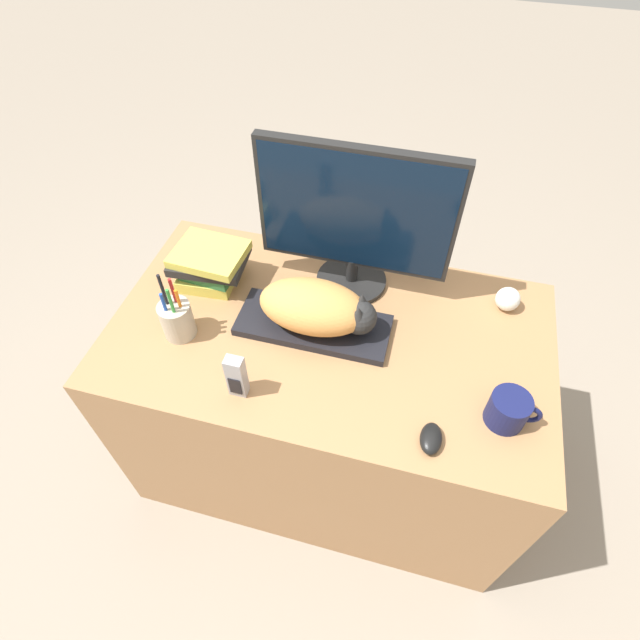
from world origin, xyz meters
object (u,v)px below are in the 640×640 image
at_px(keyboard, 313,325).
at_px(book_stack, 210,264).
at_px(coffee_mug, 509,410).
at_px(phone, 236,377).
at_px(computer_mouse, 431,438).
at_px(baseball, 508,299).
at_px(pen_cup, 177,319).
at_px(cat, 319,308).
at_px(monitor, 355,218).

bearing_deg(keyboard, book_stack, 162.86).
bearing_deg(coffee_mug, book_stack, 162.96).
bearing_deg(phone, computer_mouse, -1.88).
distance_m(coffee_mug, baseball, 0.38).
height_order(pen_cup, phone, pen_cup).
height_order(computer_mouse, coffee_mug, coffee_mug).
bearing_deg(cat, computer_mouse, -37.88).
distance_m(cat, monitor, 0.26).
bearing_deg(computer_mouse, baseball, 71.79).
relative_size(monitor, book_stack, 2.38).
bearing_deg(cat, book_stack, 163.54).
height_order(keyboard, book_stack, book_stack).
xyz_separation_m(computer_mouse, phone, (-0.49, 0.02, 0.05)).
distance_m(computer_mouse, book_stack, 0.81).
distance_m(cat, book_stack, 0.39).
bearing_deg(pen_cup, cat, 16.80).
height_order(coffee_mug, pen_cup, pen_cup).
distance_m(cat, phone, 0.29).
relative_size(computer_mouse, book_stack, 0.37).
height_order(cat, monitor, monitor).
height_order(monitor, baseball, monitor).
xyz_separation_m(monitor, book_stack, (-0.42, -0.10, -0.18)).
height_order(computer_mouse, pen_cup, pen_cup).
bearing_deg(baseball, coffee_mug, -88.94).
bearing_deg(monitor, cat, -102.99).
xyz_separation_m(cat, monitor, (0.05, 0.21, 0.16)).
bearing_deg(pen_cup, coffee_mug, -3.21).
bearing_deg(pen_cup, monitor, 37.24).
distance_m(keyboard, phone, 0.29).
distance_m(monitor, baseball, 0.51).
relative_size(monitor, coffee_mug, 4.25).
relative_size(computer_mouse, phone, 0.63).
distance_m(cat, baseball, 0.56).
xyz_separation_m(monitor, coffee_mug, (0.47, -0.37, -0.20)).
relative_size(pen_cup, baseball, 3.06).
distance_m(pen_cup, book_stack, 0.22).
xyz_separation_m(cat, book_stack, (-0.37, 0.11, -0.03)).
bearing_deg(phone, keyboard, 63.40).
bearing_deg(phone, coffee_mug, 7.91).
xyz_separation_m(keyboard, pen_cup, (-0.36, -0.11, 0.05)).
xyz_separation_m(baseball, phone, (-0.65, -0.48, 0.03)).
distance_m(pen_cup, phone, 0.27).
relative_size(cat, phone, 2.42).
height_order(pen_cup, book_stack, pen_cup).
relative_size(keyboard, book_stack, 1.88).
bearing_deg(monitor, keyboard, -107.00).
bearing_deg(keyboard, coffee_mug, -16.97).
bearing_deg(baseball, book_stack, -172.64).
bearing_deg(baseball, pen_cup, -159.19).
xyz_separation_m(monitor, baseball, (0.46, 0.02, -0.21)).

